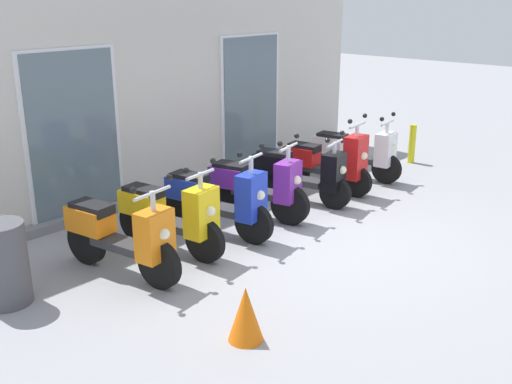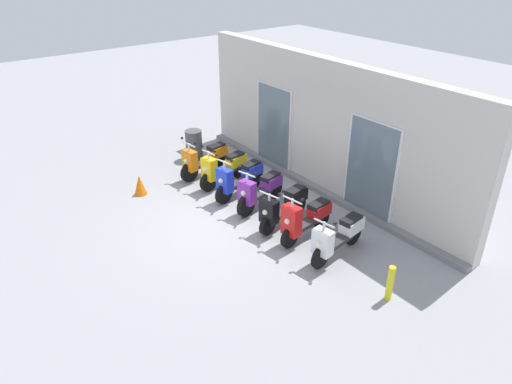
# 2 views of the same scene
# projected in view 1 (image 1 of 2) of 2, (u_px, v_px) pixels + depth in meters

# --- Properties ---
(ground_plane) EXTENTS (40.00, 40.00, 0.00)m
(ground_plane) POSITION_uv_depth(u_px,v_px,m) (318.00, 235.00, 7.71)
(ground_plane) COLOR #939399
(storefront_facade) EXTENTS (8.77, 0.50, 3.29)m
(storefront_facade) POSITION_uv_depth(u_px,v_px,m) (166.00, 88.00, 9.06)
(storefront_facade) COLOR beige
(storefront_facade) RESTS_ON ground_plane
(scooter_orange) EXTENTS (0.63, 1.63, 1.18)m
(scooter_orange) POSITION_uv_depth(u_px,v_px,m) (120.00, 235.00, 6.48)
(scooter_orange) COLOR black
(scooter_orange) RESTS_ON ground_plane
(scooter_yellow) EXTENTS (0.59, 1.58, 1.18)m
(scooter_yellow) POSITION_uv_depth(u_px,v_px,m) (170.00, 214.00, 7.08)
(scooter_yellow) COLOR black
(scooter_yellow) RESTS_ON ground_plane
(scooter_blue) EXTENTS (0.66, 1.61, 1.22)m
(scooter_blue) POSITION_uv_depth(u_px,v_px,m) (218.00, 199.00, 7.58)
(scooter_blue) COLOR black
(scooter_blue) RESTS_ON ground_plane
(scooter_purple) EXTENTS (0.69, 1.56, 1.19)m
(scooter_purple) POSITION_uv_depth(u_px,v_px,m) (256.00, 186.00, 8.17)
(scooter_purple) COLOR black
(scooter_purple) RESTS_ON ground_plane
(scooter_black) EXTENTS (0.70, 1.57, 1.09)m
(scooter_black) POSITION_uv_depth(u_px,v_px,m) (301.00, 173.00, 8.78)
(scooter_black) COLOR black
(scooter_black) RESTS_ON ground_plane
(scooter_red) EXTENTS (0.59, 1.53, 1.24)m
(scooter_red) POSITION_uv_depth(u_px,v_px,m) (328.00, 161.00, 9.27)
(scooter_red) COLOR black
(scooter_red) RESTS_ON ground_plane
(scooter_white) EXTENTS (0.61, 1.61, 1.13)m
(scooter_white) POSITION_uv_depth(u_px,v_px,m) (355.00, 151.00, 9.94)
(scooter_white) COLOR black
(scooter_white) RESTS_ON ground_plane
(trash_bin) EXTENTS (0.48, 0.48, 0.85)m
(trash_bin) POSITION_uv_depth(u_px,v_px,m) (3.00, 264.00, 5.91)
(trash_bin) COLOR #4C4C51
(trash_bin) RESTS_ON ground_plane
(traffic_cone) EXTENTS (0.32, 0.32, 0.52)m
(traffic_cone) POSITION_uv_depth(u_px,v_px,m) (246.00, 314.00, 5.32)
(traffic_cone) COLOR orange
(traffic_cone) RESTS_ON ground_plane
(curb_bollard) EXTENTS (0.12, 0.12, 0.70)m
(curb_bollard) POSITION_uv_depth(u_px,v_px,m) (412.00, 144.00, 10.87)
(curb_bollard) COLOR yellow
(curb_bollard) RESTS_ON ground_plane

